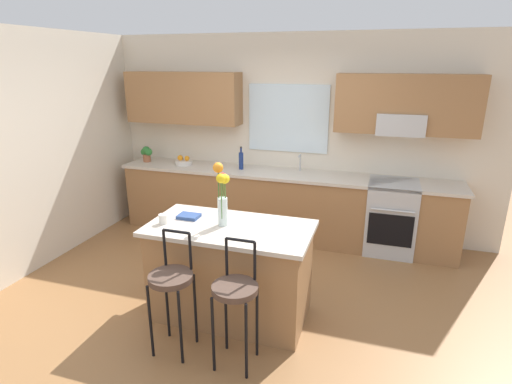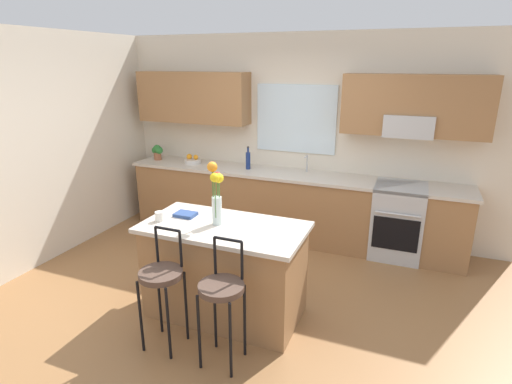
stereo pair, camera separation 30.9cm
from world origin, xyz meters
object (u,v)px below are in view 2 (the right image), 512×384
(kitchen_island, at_px, (225,270))
(bar_stool_middle, at_px, (222,293))
(oven_range, at_px, (397,221))
(flower_vase, at_px, (216,192))
(mug_ceramic, at_px, (159,216))
(potted_plant_small, at_px, (157,151))
(bar_stool_near, at_px, (162,279))
(fruit_bowl_oranges, at_px, (193,160))
(bottle_olive_oil, at_px, (248,160))
(cookbook, at_px, (186,214))

(kitchen_island, distance_m, bar_stool_middle, 0.69)
(oven_range, bearing_deg, bar_stool_middle, -114.69)
(flower_vase, bearing_deg, mug_ceramic, -166.23)
(kitchen_island, bearing_deg, bar_stool_middle, -65.61)
(oven_range, height_order, potted_plant_small, potted_plant_small)
(bar_stool_near, bearing_deg, bar_stool_middle, 0.00)
(mug_ceramic, height_order, fruit_bowl_oranges, fruit_bowl_oranges)
(kitchen_island, relative_size, mug_ceramic, 16.61)
(bar_stool_middle, height_order, bottle_olive_oil, bottle_olive_oil)
(bar_stool_near, bearing_deg, potted_plant_small, 125.00)
(flower_vase, relative_size, fruit_bowl_oranges, 2.43)
(bar_stool_middle, distance_m, fruit_bowl_oranges, 3.10)
(cookbook, distance_m, bottle_olive_oil, 1.88)
(flower_vase, bearing_deg, bottle_olive_oil, 104.76)
(oven_range, height_order, cookbook, cookbook)
(fruit_bowl_oranges, xyz_separation_m, bottle_olive_oil, (0.88, 0.00, 0.08))
(oven_range, distance_m, flower_vase, 2.55)
(flower_vase, xyz_separation_m, fruit_bowl_oranges, (-1.39, 1.94, -0.27))
(bar_stool_middle, xyz_separation_m, bottle_olive_oil, (-0.85, 2.55, 0.41))
(oven_range, relative_size, cookbook, 4.60)
(cookbook, bearing_deg, mug_ceramic, -128.34)
(flower_vase, height_order, fruit_bowl_oranges, flower_vase)
(mug_ceramic, distance_m, bottle_olive_oil, 2.07)
(flower_vase, distance_m, potted_plant_small, 2.78)
(oven_range, xyz_separation_m, cookbook, (-1.88, -1.84, 0.48))
(oven_range, distance_m, bar_stool_near, 3.05)
(oven_range, bearing_deg, kitchen_island, -126.82)
(mug_ceramic, xyz_separation_m, bottle_olive_oil, (0.02, 2.07, 0.08))
(cookbook, height_order, potted_plant_small, potted_plant_small)
(flower_vase, xyz_separation_m, mug_ceramic, (-0.53, -0.13, -0.27))
(bar_stool_near, xyz_separation_m, cookbook, (-0.17, 0.68, 0.30))
(oven_range, bearing_deg, potted_plant_small, 179.60)
(fruit_bowl_oranges, bearing_deg, mug_ceramic, -67.52)
(bar_stool_near, xyz_separation_m, mug_ceramic, (-0.33, 0.48, 0.33))
(oven_range, distance_m, bottle_olive_oil, 2.10)
(oven_range, xyz_separation_m, flower_vase, (-1.50, -1.91, 0.77))
(bar_stool_near, distance_m, fruit_bowl_oranges, 2.83)
(potted_plant_small, bearing_deg, flower_vase, -44.20)
(bar_stool_middle, bearing_deg, mug_ceramic, 151.29)
(fruit_bowl_oranges, bearing_deg, bottle_olive_oil, 0.00)
(oven_range, relative_size, bar_stool_middle, 0.88)
(cookbook, xyz_separation_m, fruit_bowl_oranges, (-1.01, 1.87, 0.03))
(bar_stool_middle, relative_size, fruit_bowl_oranges, 4.34)
(bar_stool_near, xyz_separation_m, potted_plant_small, (-1.78, 2.55, 0.42))
(bar_stool_middle, bearing_deg, fruit_bowl_oranges, 124.21)
(bottle_olive_oil, bearing_deg, fruit_bowl_oranges, 180.00)
(bottle_olive_oil, bearing_deg, oven_range, -0.70)
(mug_ceramic, bearing_deg, cookbook, 51.66)
(bar_stool_middle, xyz_separation_m, fruit_bowl_oranges, (-1.73, 2.55, 0.33))
(bar_stool_near, height_order, mug_ceramic, bar_stool_near)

